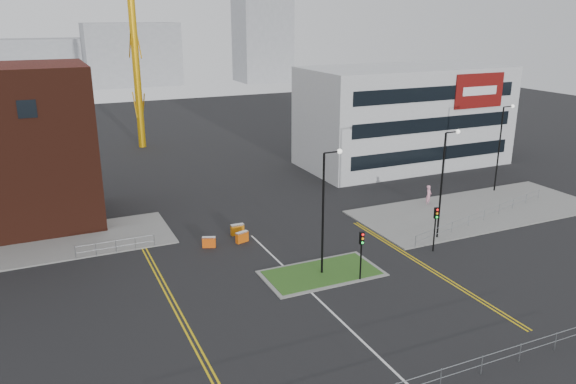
% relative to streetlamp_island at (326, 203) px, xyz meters
% --- Properties ---
extents(ground, '(200.00, 200.00, 0.00)m').
position_rel_streetlamp_island_xyz_m(ground, '(-2.22, -8.00, -5.41)').
color(ground, black).
rests_on(ground, ground).
extents(pavement_right, '(24.00, 10.00, 0.12)m').
position_rel_streetlamp_island_xyz_m(pavement_right, '(19.78, 6.00, -5.35)').
color(pavement_right, slate).
rests_on(pavement_right, ground).
extents(island_kerb, '(8.60, 4.60, 0.08)m').
position_rel_streetlamp_island_xyz_m(island_kerb, '(-0.22, 0.00, -5.37)').
color(island_kerb, slate).
rests_on(island_kerb, ground).
extents(grass_island, '(8.00, 4.00, 0.12)m').
position_rel_streetlamp_island_xyz_m(grass_island, '(-0.22, 0.00, -5.35)').
color(grass_island, '#26511B').
rests_on(grass_island, ground).
extents(office_block, '(25.00, 12.20, 12.00)m').
position_rel_streetlamp_island_xyz_m(office_block, '(23.79, 23.97, 0.59)').
color(office_block, silver).
rests_on(office_block, ground).
extents(streetlamp_island, '(1.46, 0.36, 9.18)m').
position_rel_streetlamp_island_xyz_m(streetlamp_island, '(0.00, 0.00, 0.00)').
color(streetlamp_island, black).
rests_on(streetlamp_island, ground).
extents(streetlamp_right_near, '(1.46, 0.36, 9.18)m').
position_rel_streetlamp_island_xyz_m(streetlamp_right_near, '(12.00, 2.00, 0.00)').
color(streetlamp_right_near, black).
rests_on(streetlamp_right_near, ground).
extents(streetlamp_right_far, '(1.46, 0.36, 9.18)m').
position_rel_streetlamp_island_xyz_m(streetlamp_right_far, '(26.00, 10.00, 0.00)').
color(streetlamp_right_far, black).
rests_on(streetlamp_right_far, ground).
extents(traffic_light_island, '(0.28, 0.33, 3.65)m').
position_rel_streetlamp_island_xyz_m(traffic_light_island, '(1.78, -2.02, -2.85)').
color(traffic_light_island, black).
rests_on(traffic_light_island, ground).
extents(traffic_light_right, '(0.28, 0.33, 3.65)m').
position_rel_streetlamp_island_xyz_m(traffic_light_right, '(9.78, -0.02, -2.85)').
color(traffic_light_right, black).
rests_on(traffic_light_right, ground).
extents(railing_front, '(24.05, 0.05, 1.10)m').
position_rel_streetlamp_island_xyz_m(railing_front, '(-2.22, -14.00, -4.63)').
color(railing_front, gray).
rests_on(railing_front, ground).
extents(railing_left, '(6.05, 0.05, 1.10)m').
position_rel_streetlamp_island_xyz_m(railing_left, '(-13.22, 10.00, -4.67)').
color(railing_left, gray).
rests_on(railing_left, ground).
extents(railing_right, '(19.05, 5.05, 1.10)m').
position_rel_streetlamp_island_xyz_m(railing_right, '(18.28, 3.50, -4.63)').
color(railing_right, gray).
rests_on(railing_right, ground).
extents(centre_line, '(0.15, 30.00, 0.01)m').
position_rel_streetlamp_island_xyz_m(centre_line, '(-2.22, -6.00, -5.41)').
color(centre_line, silver).
rests_on(centre_line, ground).
extents(yellow_left_a, '(0.12, 24.00, 0.01)m').
position_rel_streetlamp_island_xyz_m(yellow_left_a, '(-11.22, 2.00, -5.41)').
color(yellow_left_a, gold).
rests_on(yellow_left_a, ground).
extents(yellow_left_b, '(0.12, 24.00, 0.01)m').
position_rel_streetlamp_island_xyz_m(yellow_left_b, '(-10.92, 2.00, -5.41)').
color(yellow_left_b, gold).
rests_on(yellow_left_b, ground).
extents(yellow_right_a, '(0.12, 20.00, 0.01)m').
position_rel_streetlamp_island_xyz_m(yellow_right_a, '(7.28, -2.00, -5.41)').
color(yellow_right_a, gold).
rests_on(yellow_right_a, ground).
extents(yellow_right_b, '(0.12, 20.00, 0.01)m').
position_rel_streetlamp_island_xyz_m(yellow_right_b, '(7.58, -2.00, -5.41)').
color(yellow_right_b, gold).
rests_on(yellow_right_b, ground).
extents(skyline_b, '(24.00, 12.00, 16.00)m').
position_rel_streetlamp_island_xyz_m(skyline_b, '(7.78, 122.00, 2.59)').
color(skyline_b, gray).
rests_on(skyline_b, ground).
extents(skyline_c, '(14.00, 12.00, 28.00)m').
position_rel_streetlamp_island_xyz_m(skyline_c, '(42.78, 117.00, 8.59)').
color(skyline_c, gray).
rests_on(skyline_c, ground).
extents(skyline_d, '(30.00, 12.00, 12.00)m').
position_rel_streetlamp_island_xyz_m(skyline_d, '(-10.22, 132.00, 0.59)').
color(skyline_d, gray).
rests_on(skyline_d, ground).
extents(pedestrian, '(0.87, 0.77, 2.01)m').
position_rel_streetlamp_island_xyz_m(pedestrian, '(16.57, 9.33, -4.41)').
color(pedestrian, pink).
rests_on(pedestrian, ground).
extents(barrier_left, '(1.15, 0.66, 0.92)m').
position_rel_streetlamp_island_xyz_m(barrier_left, '(-3.43, 8.00, -4.91)').
color(barrier_left, '#E15B0C').
rests_on(barrier_left, ground).
extents(barrier_mid, '(1.12, 0.73, 0.90)m').
position_rel_streetlamp_island_xyz_m(barrier_mid, '(-6.22, 8.11, -4.93)').
color(barrier_mid, '#F0560D').
rests_on(barrier_mid, ground).
extents(barrier_right, '(1.13, 0.39, 0.95)m').
position_rel_streetlamp_island_xyz_m(barrier_right, '(-3.22, 9.73, -4.90)').
color(barrier_right, orange).
rests_on(barrier_right, ground).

